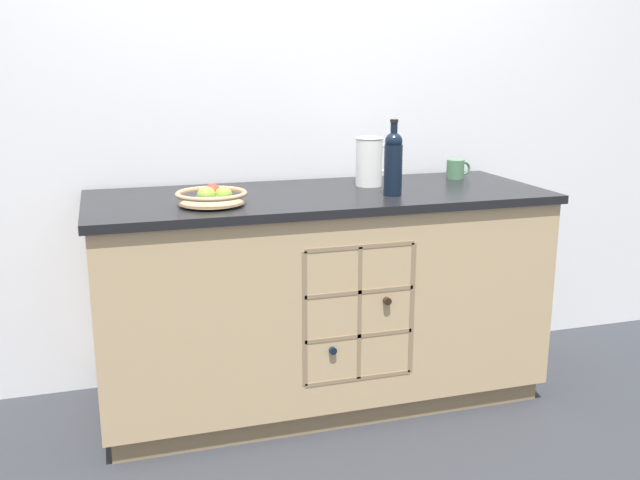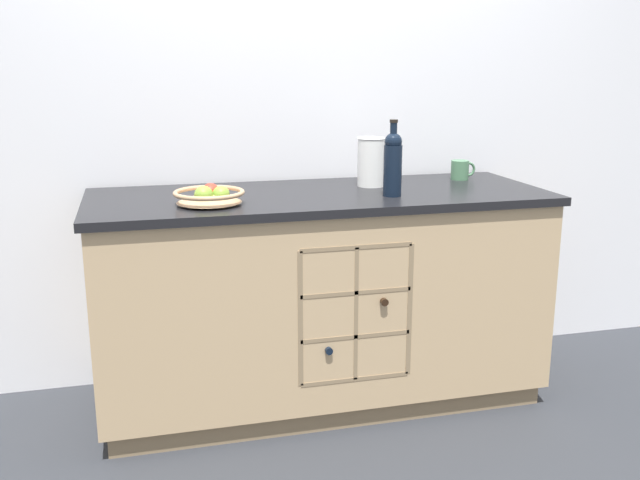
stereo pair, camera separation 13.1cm
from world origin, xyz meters
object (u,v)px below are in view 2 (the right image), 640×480
Objects in this scene: fruit_bowl at (209,195)px; white_pitcher at (372,161)px; ceramic_mug at (461,170)px; standing_wine_bottle at (393,162)px.

white_pitcher is at bearing 18.68° from fruit_bowl.
ceramic_mug is 0.57m from standing_wine_bottle.
standing_wine_bottle is at bearing -88.77° from white_pitcher.
standing_wine_bottle is at bearing -144.91° from ceramic_mug.
ceramic_mug is at bearing 8.54° from white_pitcher.
ceramic_mug is 0.38× the size of standing_wine_bottle.
white_pitcher is 1.80× the size of ceramic_mug.
fruit_bowl is 0.79m from white_pitcher.
ceramic_mug is (1.21, 0.32, 0.01)m from fruit_bowl.
ceramic_mug is at bearing 35.09° from standing_wine_bottle.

